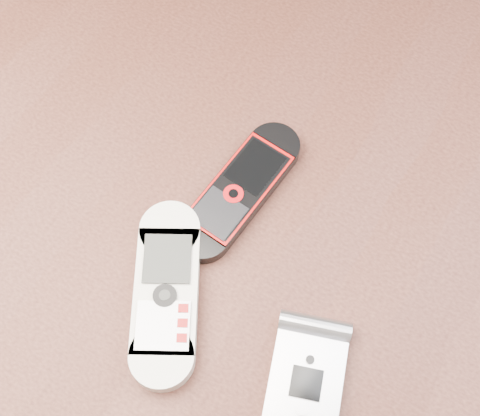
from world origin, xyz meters
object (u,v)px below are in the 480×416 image
Objects in this scene: nokia_black_red at (240,190)px; motorola_razr at (305,389)px; table at (236,254)px; nokia_white at (166,292)px.

nokia_black_red is 1.38× the size of motorola_razr.
motorola_razr is (0.13, -0.11, 0.11)m from table.
motorola_razr is at bearing -39.75° from table.
nokia_white is 1.04× the size of nokia_black_red.
table is 0.15m from nokia_white.
nokia_white is (-0.01, -0.10, 0.11)m from table.
table is 7.77× the size of nokia_black_red.
nokia_white is 1.43× the size of motorola_razr.
nokia_white and motorola_razr have the same top height.
nokia_black_red reaches higher than table.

